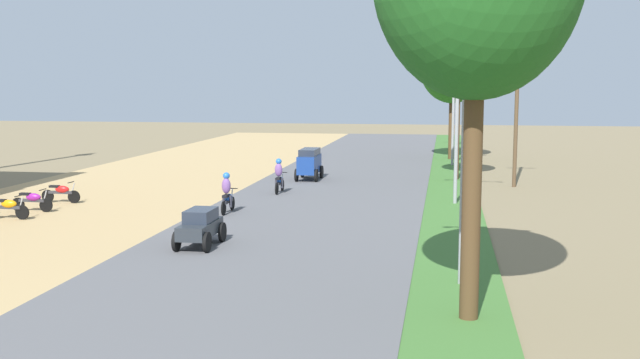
% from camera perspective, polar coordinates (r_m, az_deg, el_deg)
% --- Properties ---
extents(parked_motorbike_fifth, '(1.80, 0.54, 0.94)m').
position_cam_1_polar(parked_motorbike_fifth, '(31.37, -22.61, -1.91)').
color(parked_motorbike_fifth, black).
rests_on(parked_motorbike_fifth, dirt_shoulder).
extents(parked_motorbike_sixth, '(1.80, 0.54, 0.94)m').
position_cam_1_polar(parked_motorbike_sixth, '(32.83, -21.00, -1.44)').
color(parked_motorbike_sixth, black).
rests_on(parked_motorbike_sixth, dirt_shoulder).
extents(parked_motorbike_seventh, '(1.80, 0.54, 0.94)m').
position_cam_1_polar(parked_motorbike_seventh, '(34.80, -19.05, -0.88)').
color(parked_motorbike_seventh, black).
rests_on(parked_motorbike_seventh, dirt_shoulder).
extents(median_tree_second, '(3.29, 3.29, 7.97)m').
position_cam_1_polar(median_tree_second, '(41.48, 10.49, 8.67)').
color(median_tree_second, '#4C351E').
rests_on(median_tree_second, median_strip).
extents(median_tree_third, '(4.48, 4.48, 8.79)m').
position_cam_1_polar(median_tree_third, '(52.55, 10.04, 8.39)').
color(median_tree_third, '#4C351E').
rests_on(median_tree_third, median_strip).
extents(streetlamp_near, '(3.16, 0.20, 8.08)m').
position_cam_1_polar(streetlamp_near, '(19.54, 10.96, 5.48)').
color(streetlamp_near, gray).
rests_on(streetlamp_near, median_strip).
extents(streetlamp_mid, '(3.16, 0.20, 8.27)m').
position_cam_1_polar(streetlamp_mid, '(32.96, 10.39, 6.37)').
color(streetlamp_mid, gray).
rests_on(streetlamp_mid, median_strip).
extents(streetlamp_far, '(3.16, 0.20, 7.57)m').
position_cam_1_polar(streetlamp_far, '(48.60, 10.11, 6.22)').
color(streetlamp_far, gray).
rests_on(streetlamp_far, median_strip).
extents(streetlamp_farthest, '(3.16, 0.20, 7.47)m').
position_cam_1_polar(streetlamp_farthest, '(60.38, 10.00, 6.37)').
color(streetlamp_farthest, gray).
rests_on(streetlamp_farthest, median_strip).
extents(utility_pole_near, '(1.80, 0.20, 9.46)m').
position_cam_1_polar(utility_pole_near, '(39.36, 14.74, 6.57)').
color(utility_pole_near, brown).
rests_on(utility_pole_near, ground).
extents(car_sedan_charcoal, '(1.10, 2.26, 1.19)m').
position_cam_1_polar(car_sedan_charcoal, '(24.39, -9.08, -3.49)').
color(car_sedan_charcoal, '#282D33').
rests_on(car_sedan_charcoal, road_strip).
extents(car_van_blue, '(1.19, 2.41, 1.67)m').
position_cam_1_polar(car_van_blue, '(40.62, -0.82, 1.32)').
color(car_van_blue, navy).
rests_on(car_van_blue, road_strip).
extents(motorbike_foreground_rider, '(0.54, 1.80, 1.66)m').
position_cam_1_polar(motorbike_foreground_rider, '(30.43, -7.05, -1.09)').
color(motorbike_foreground_rider, black).
rests_on(motorbike_foreground_rider, road_strip).
extents(motorbike_ahead_second, '(0.54, 1.80, 1.66)m').
position_cam_1_polar(motorbike_ahead_second, '(35.76, -3.11, 0.21)').
color(motorbike_ahead_second, black).
rests_on(motorbike_ahead_second, road_strip).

